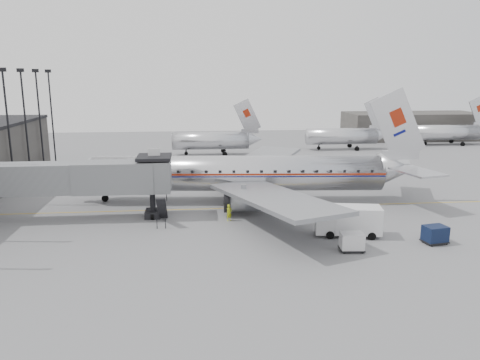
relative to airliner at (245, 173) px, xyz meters
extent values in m
plane|color=slate|center=(-0.82, -8.93, -3.29)|extent=(160.00, 160.00, 0.00)
cube|color=#393634|center=(44.18, 51.07, -0.29)|extent=(30.00, 12.00, 6.00)
cube|color=gold|center=(2.18, -2.93, -3.29)|extent=(60.00, 0.15, 0.01)
cube|color=#595B5E|center=(-22.82, -5.33, 1.01)|extent=(12.00, 2.80, 3.00)
cube|color=#595B5E|center=(-13.82, -5.33, 1.01)|extent=(8.00, 3.00, 3.10)
cube|color=#595B5E|center=(-9.82, -4.93, 1.01)|extent=(3.20, 3.60, 3.20)
cube|color=black|center=(-9.82, -4.93, 2.91)|extent=(3.40, 3.80, 0.30)
cube|color=white|center=(-9.82, -4.93, 3.41)|extent=(1.20, 0.15, 0.80)
cylinder|color=black|center=(-10.12, -5.33, -1.89)|extent=(0.56, 0.56, 2.80)
cube|color=black|center=(-10.12, -5.33, -2.94)|extent=(1.60, 2.20, 0.70)
cylinder|color=black|center=(-10.12, -6.33, -2.99)|extent=(0.30, 0.60, 0.60)
cylinder|color=black|center=(-10.12, -4.33, -2.99)|extent=(0.30, 0.60, 0.60)
cube|color=black|center=(-9.02, -7.63, -1.79)|extent=(0.90, 3.20, 2.90)
cylinder|color=black|center=(-28.32, 7.07, 4.21)|extent=(0.24, 0.24, 15.00)
cube|color=black|center=(-28.32, 7.07, 11.71)|extent=(0.90, 0.25, 0.50)
cylinder|color=black|center=(-28.32, 13.07, 4.21)|extent=(0.24, 0.24, 15.00)
cube|color=black|center=(-28.32, 13.07, 11.71)|extent=(0.90, 0.25, 0.50)
cylinder|color=black|center=(-28.32, 19.07, 4.21)|extent=(0.24, 0.24, 15.00)
cube|color=black|center=(-28.32, 19.07, 11.71)|extent=(0.90, 0.25, 0.50)
cylinder|color=black|center=(-28.32, 25.07, 4.21)|extent=(0.24, 0.24, 15.00)
cube|color=black|center=(-28.32, 25.07, 11.71)|extent=(0.90, 0.25, 0.50)
cylinder|color=silver|center=(-2.82, 33.07, -0.69)|extent=(14.00, 3.20, 3.20)
cube|color=silver|center=(3.98, 33.07, 3.71)|extent=(5.17, 0.26, 6.52)
cylinder|color=black|center=(-7.32, 33.07, -2.79)|extent=(0.24, 0.24, 1.00)
cylinder|color=silver|center=(23.18, 37.07, -0.69)|extent=(14.00, 3.20, 3.20)
cube|color=silver|center=(29.98, 37.07, 3.71)|extent=(5.17, 0.26, 6.52)
cylinder|color=black|center=(18.68, 37.07, -2.79)|extent=(0.24, 0.24, 1.00)
cylinder|color=silver|center=(47.18, 41.07, -0.69)|extent=(14.00, 3.20, 3.20)
cube|color=silver|center=(53.98, 41.07, 3.71)|extent=(5.17, 0.26, 6.52)
cylinder|color=black|center=(42.68, 41.07, -2.79)|extent=(0.24, 0.24, 1.00)
cylinder|color=silver|center=(-0.82, 0.07, 0.01)|extent=(33.26, 6.72, 4.07)
cone|color=silver|center=(-18.94, 1.53, 0.01)|extent=(3.62, 4.33, 4.07)
cone|color=silver|center=(17.62, -1.42, 0.45)|extent=(4.70, 4.21, 3.87)
cube|color=#9D210B|center=(-0.82, 0.07, 0.28)|extent=(33.26, 6.77, 0.20)
cube|color=#0A0E5F|center=(-0.82, 0.07, 0.03)|extent=(33.26, 6.77, 0.11)
cube|color=silver|center=(17.29, -1.40, 5.52)|extent=(6.76, 0.87, 8.46)
cube|color=gray|center=(3.27, 9.68, -0.32)|extent=(13.76, 18.37, 1.31)
cube|color=gray|center=(1.67, -10.08, -0.32)|extent=(11.56, 18.63, 1.31)
cylinder|color=gray|center=(0.19, 5.73, -1.70)|extent=(3.92, 2.61, 2.31)
cylinder|color=gray|center=(-0.74, -5.69, -1.70)|extent=(3.92, 2.61, 2.31)
cylinder|color=black|center=(-16.19, 1.31, -2.58)|extent=(0.22, 0.22, 1.43)
cylinder|color=black|center=(1.60, 2.74, -2.52)|extent=(0.29, 0.29, 1.54)
cylinder|color=black|center=(1.60, 2.74, -2.80)|extent=(1.13, 0.47, 1.10)
cylinder|color=black|center=(1.14, -2.96, -2.52)|extent=(0.29, 0.29, 1.54)
cylinder|color=black|center=(1.14, -2.96, -2.80)|extent=(1.13, 0.47, 1.10)
cube|color=silver|center=(8.89, -13.10, -1.75)|extent=(4.46, 2.99, 2.40)
cube|color=silver|center=(6.08, -12.59, -2.21)|extent=(2.19, 2.47, 1.60)
cube|color=black|center=(6.08, -12.59, -1.52)|extent=(1.70, 2.16, 0.69)
cylinder|color=black|center=(6.23, -13.67, -2.93)|extent=(0.77, 0.41, 0.73)
cylinder|color=black|center=(6.60, -11.64, -2.93)|extent=(0.77, 0.41, 0.73)
cylinder|color=black|center=(9.84, -14.32, -2.93)|extent=(0.77, 0.41, 0.73)
cylinder|color=black|center=(10.21, -12.29, -2.93)|extent=(0.77, 0.41, 0.73)
cube|color=#0C1733|center=(15.00, -15.64, -2.39)|extent=(2.13, 1.75, 1.33)
cube|color=black|center=(15.00, -15.64, -3.10)|extent=(2.24, 1.86, 0.11)
cylinder|color=black|center=(14.35, -16.34, -3.15)|extent=(0.30, 0.16, 0.29)
cylinder|color=black|center=(15.85, -16.07, -3.15)|extent=(0.30, 0.16, 0.29)
cylinder|color=black|center=(14.15, -15.22, -3.15)|extent=(0.30, 0.16, 0.29)
cylinder|color=black|center=(15.64, -14.95, -3.15)|extent=(0.30, 0.16, 0.29)
cube|color=silver|center=(7.18, -16.73, -2.40)|extent=(1.99, 1.56, 1.32)
cube|color=black|center=(7.18, -16.73, -3.11)|extent=(2.10, 1.66, 0.11)
cylinder|color=black|center=(6.38, -17.24, -3.15)|extent=(0.29, 0.14, 0.28)
cylinder|color=black|center=(7.88, -17.36, -3.15)|extent=(0.29, 0.14, 0.28)
cylinder|color=black|center=(6.47, -16.11, -3.15)|extent=(0.29, 0.14, 0.28)
cylinder|color=black|center=(7.97, -16.23, -3.15)|extent=(0.29, 0.14, 0.28)
imported|color=#BDCF18|center=(-2.37, -7.44, -2.45)|extent=(0.74, 0.67, 1.69)
camera|label=1|loc=(-5.64, -52.46, 11.02)|focal=35.00mm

